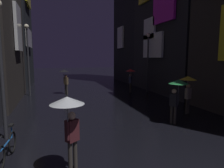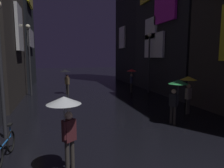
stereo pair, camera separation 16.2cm
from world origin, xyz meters
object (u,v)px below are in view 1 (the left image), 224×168
(pedestrian_far_right_red, at_px, (131,74))
(pedestrian_midstreet_left_yellow, at_px, (188,84))
(streetlamp_left_near, at_px, (0,53))
(pedestrian_foreground_right_black, at_px, (65,75))
(streetlamp_right_far, at_px, (148,55))
(pedestrian_near_crossing_green, at_px, (177,89))
(streetlamp_left_far, at_px, (28,52))
(pedestrian_foreground_left_clear, at_px, (69,113))
(bicycle_parked_at_storefront, at_px, (7,148))

(pedestrian_far_right_red, bearing_deg, pedestrian_midstreet_left_yellow, -86.72)
(pedestrian_midstreet_left_yellow, bearing_deg, streetlamp_left_near, -174.58)
(pedestrian_foreground_right_black, height_order, streetlamp_right_far, streetlamp_right_far)
(pedestrian_near_crossing_green, bearing_deg, streetlamp_left_far, 127.21)
(pedestrian_foreground_left_clear, relative_size, pedestrian_far_right_red, 1.00)
(pedestrian_foreground_left_clear, xyz_separation_m, pedestrian_near_crossing_green, (5.12, 2.63, 0.00))
(pedestrian_midstreet_left_yellow, distance_m, bicycle_parked_at_storefront, 8.98)
(bicycle_parked_at_storefront, bearing_deg, streetlamp_left_far, 92.08)
(pedestrian_far_right_red, xyz_separation_m, streetlamp_right_far, (1.55, -0.23, 1.64))
(pedestrian_near_crossing_green, height_order, streetlamp_left_near, streetlamp_left_near)
(pedestrian_near_crossing_green, bearing_deg, bicycle_parked_at_storefront, -168.31)
(streetlamp_left_far, relative_size, streetlamp_right_far, 1.09)
(streetlamp_left_far, bearing_deg, streetlamp_right_far, -7.37)
(bicycle_parked_at_storefront, bearing_deg, pedestrian_far_right_red, 51.10)
(pedestrian_far_right_red, bearing_deg, pedestrian_foreground_right_black, 171.05)
(streetlamp_left_near, bearing_deg, bicycle_parked_at_storefront, -77.78)
(pedestrian_midstreet_left_yellow, xyz_separation_m, streetlamp_left_near, (-8.87, -0.84, 1.61))
(pedestrian_near_crossing_green, height_order, bicycle_parked_at_storefront, pedestrian_near_crossing_green)
(streetlamp_right_far, xyz_separation_m, streetlamp_left_near, (-10.00, -7.90, -0.04))
(pedestrian_foreground_left_clear, distance_m, streetlamp_left_far, 12.59)
(pedestrian_near_crossing_green, xyz_separation_m, streetlamp_right_far, (2.70, 8.33, 1.64))
(pedestrian_foreground_right_black, bearing_deg, streetlamp_left_near, -107.28)
(pedestrian_far_right_red, relative_size, streetlamp_left_far, 0.37)
(bicycle_parked_at_storefront, bearing_deg, streetlamp_right_far, 45.46)
(pedestrian_foreground_right_black, xyz_separation_m, pedestrian_far_right_red, (5.65, -0.89, 0.00))
(pedestrian_foreground_left_clear, height_order, streetlamp_left_near, streetlamp_left_near)
(streetlamp_left_near, bearing_deg, pedestrian_near_crossing_green, -3.34)
(pedestrian_midstreet_left_yellow, xyz_separation_m, pedestrian_far_right_red, (-0.42, 7.28, 0.00))
(pedestrian_foreground_right_black, distance_m, streetlamp_right_far, 7.46)
(pedestrian_far_right_red, relative_size, bicycle_parked_at_storefront, 1.17)
(pedestrian_far_right_red, height_order, pedestrian_near_crossing_green, same)
(pedestrian_foreground_right_black, relative_size, bicycle_parked_at_storefront, 1.17)
(bicycle_parked_at_storefront, bearing_deg, pedestrian_foreground_right_black, 77.53)
(pedestrian_midstreet_left_yellow, xyz_separation_m, pedestrian_near_crossing_green, (-1.57, -1.27, 0.00))
(pedestrian_near_crossing_green, distance_m, bicycle_parked_at_storefront, 7.16)
(pedestrian_far_right_red, height_order, streetlamp_right_far, streetlamp_right_far)
(pedestrian_foreground_left_clear, relative_size, streetlamp_right_far, 0.40)
(pedestrian_midstreet_left_yellow, relative_size, streetlamp_right_far, 0.40)
(pedestrian_foreground_right_black, height_order, pedestrian_near_crossing_green, same)
(pedestrian_midstreet_left_yellow, distance_m, pedestrian_near_crossing_green, 2.02)
(pedestrian_midstreet_left_yellow, height_order, streetlamp_left_near, streetlamp_left_near)
(pedestrian_foreground_left_clear, height_order, pedestrian_far_right_red, same)
(pedestrian_foreground_left_clear, xyz_separation_m, pedestrian_far_right_red, (6.27, 11.19, 0.00))
(bicycle_parked_at_storefront, height_order, streetlamp_left_far, streetlamp_left_far)
(streetlamp_left_near, bearing_deg, streetlamp_left_far, 90.00)
(pedestrian_far_right_red, bearing_deg, bicycle_parked_at_storefront, -128.90)
(pedestrian_foreground_right_black, bearing_deg, pedestrian_midstreet_left_yellow, -53.41)
(pedestrian_foreground_left_clear, bearing_deg, pedestrian_near_crossing_green, 27.23)
(pedestrian_near_crossing_green, relative_size, streetlamp_right_far, 0.40)
(pedestrian_foreground_right_black, relative_size, pedestrian_near_crossing_green, 1.00)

